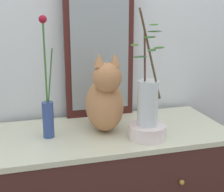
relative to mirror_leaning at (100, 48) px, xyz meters
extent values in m
cube|color=silver|center=(0.00, 0.10, 0.11)|extent=(4.40, 0.08, 2.60)
cube|color=beige|center=(0.00, -0.25, -0.40)|extent=(1.16, 0.54, 0.02)
sphere|color=#B79338|center=(0.25, -0.53, -0.56)|extent=(0.02, 0.02, 0.02)
cube|color=#451B18|center=(0.00, 0.00, 0.00)|extent=(0.38, 0.03, 0.77)
cube|color=gray|center=(0.00, -0.01, 0.00)|extent=(0.32, 0.01, 0.68)
ellipsoid|color=#B4784D|center=(-0.03, -0.23, -0.25)|extent=(0.20, 0.26, 0.26)
sphere|color=#B4784D|center=(-0.04, -0.30, -0.10)|extent=(0.14, 0.14, 0.14)
cone|color=#B4784D|center=(0.00, -0.30, -0.02)|extent=(0.05, 0.05, 0.06)
cone|color=#B4784D|center=(-0.08, -0.29, -0.02)|extent=(0.05, 0.05, 0.06)
cylinder|color=#B4784D|center=(-0.02, 0.00, -0.37)|extent=(0.04, 0.21, 0.03)
cylinder|color=#304687|center=(-0.31, -0.24, -0.30)|extent=(0.05, 0.05, 0.17)
cylinder|color=#346A27|center=(-0.31, -0.24, -0.03)|extent=(0.01, 0.01, 0.36)
sphere|color=maroon|center=(-0.31, -0.24, 0.17)|extent=(0.04, 0.04, 0.04)
cylinder|color=#316424|center=(-0.29, -0.24, -0.09)|extent=(0.03, 0.01, 0.25)
cylinder|color=silver|center=(0.13, -0.39, -0.35)|extent=(0.18, 0.18, 0.07)
cylinder|color=silver|center=(0.13, -0.39, -0.21)|extent=(0.10, 0.10, 0.21)
cylinder|color=#553029|center=(0.11, -0.39, -0.03)|extent=(0.01, 0.05, 0.31)
ellipsoid|color=#2D602A|center=(0.09, -0.38, 0.00)|extent=(0.08, 0.05, 0.01)
ellipsoid|color=#39631E|center=(0.07, -0.38, 0.06)|extent=(0.06, 0.08, 0.01)
cylinder|color=#493521|center=(0.13, -0.41, 0.01)|extent=(0.11, 0.02, 0.39)
ellipsoid|color=#306720|center=(0.14, -0.48, 0.05)|extent=(0.08, 0.07, 0.01)
ellipsoid|color=#3C6729|center=(0.12, -0.48, 0.12)|extent=(0.08, 0.05, 0.01)
cylinder|color=brown|center=(0.13, -0.41, 0.01)|extent=(0.11, 0.03, 0.40)
ellipsoid|color=#376B30|center=(0.10, -0.48, 0.05)|extent=(0.07, 0.08, 0.01)
ellipsoid|color=#2E7222|center=(0.10, -0.47, 0.10)|extent=(0.08, 0.06, 0.01)
ellipsoid|color=#2A731E|center=(0.11, -0.48, 0.15)|extent=(0.07, 0.08, 0.01)
camera|label=1|loc=(-0.42, -1.75, 0.22)|focal=52.96mm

